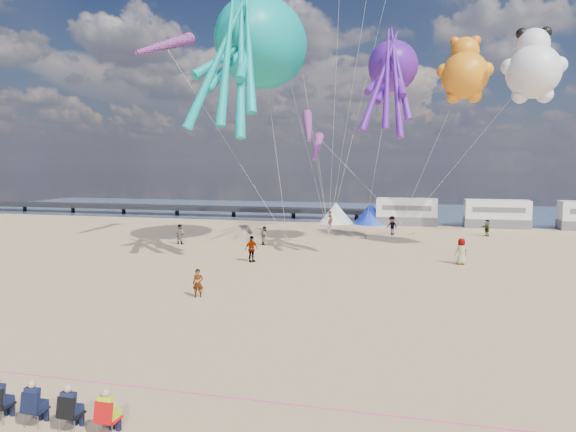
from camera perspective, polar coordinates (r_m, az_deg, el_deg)
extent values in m
plane|color=tan|center=(21.21, -5.34, -13.43)|extent=(120.00, 120.00, 0.00)
plane|color=#3A4F6E|center=(74.52, 8.53, 0.52)|extent=(120.00, 120.00, 0.00)
cube|color=black|center=(72.03, -15.10, 0.98)|extent=(60.00, 3.00, 0.50)
cube|color=silver|center=(59.17, 13.03, 0.47)|extent=(6.60, 2.50, 3.00)
cube|color=silver|center=(59.83, 22.17, 0.24)|extent=(6.60, 2.50, 3.00)
cone|color=white|center=(59.81, 5.34, 0.36)|extent=(4.00, 4.00, 2.40)
cone|color=#1933CC|center=(59.37, 9.16, 0.27)|extent=(4.00, 4.00, 2.40)
cylinder|color=#F2338C|center=(16.90, -11.16, -18.68)|extent=(34.00, 0.03, 0.03)
imported|color=tan|center=(27.43, -9.97, -7.37)|extent=(0.62, 0.50, 1.50)
imported|color=#7F6659|center=(45.21, -11.94, -1.97)|extent=(0.93, 0.68, 1.76)
imported|color=#7F6659|center=(50.90, 11.47, -1.04)|extent=(1.12, 1.06, 1.82)
imported|color=#7F6659|center=(36.46, -4.09, -3.67)|extent=(1.27, 1.38, 1.86)
imported|color=#7F6659|center=(52.48, 21.22, -1.25)|extent=(0.73, 1.01, 1.59)
imported|color=#7F6659|center=(55.42, 4.70, -0.38)|extent=(1.58, 1.58, 1.83)
imported|color=#7F6659|center=(37.45, 18.70, -3.74)|extent=(0.79, 0.68, 1.83)
imported|color=#7F6659|center=(44.01, -2.60, -2.17)|extent=(0.57, 0.82, 1.59)
cube|color=gray|center=(46.27, -0.09, -2.62)|extent=(0.50, 0.35, 0.22)
cube|color=gray|center=(48.10, 8.41, -2.36)|extent=(0.50, 0.35, 0.22)
cube|color=gray|center=(46.58, 11.63, -2.69)|extent=(0.50, 0.35, 0.22)
cube|color=gray|center=(51.07, 13.52, -1.97)|extent=(0.50, 0.35, 0.22)
cube|color=gray|center=(49.09, 4.55, -2.14)|extent=(0.50, 0.35, 0.22)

